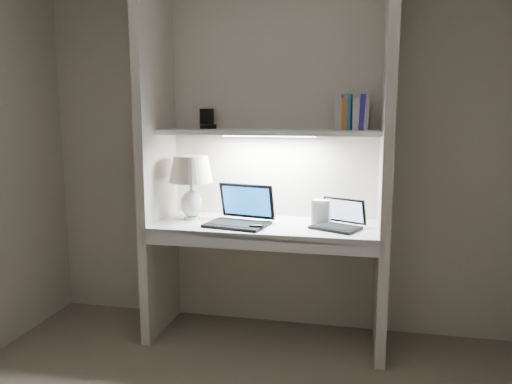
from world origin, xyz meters
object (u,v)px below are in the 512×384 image
(table_lamp, at_px, (191,177))
(laptop_netbook, at_px, (339,221))
(speaker, at_px, (321,212))
(book_row, at_px, (352,113))
(laptop_main, at_px, (241,215))

(table_lamp, distance_m, laptop_netbook, 1.00)
(speaker, xyz_separation_m, book_row, (0.17, 0.13, 0.62))
(book_row, bearing_deg, table_lamp, -171.07)
(laptop_main, xyz_separation_m, book_row, (0.67, 0.24, 0.64))
(table_lamp, relative_size, laptop_main, 0.99)
(laptop_main, bearing_deg, laptop_netbook, 13.11)
(laptop_netbook, xyz_separation_m, book_row, (0.05, 0.22, 0.66))
(laptop_main, bearing_deg, speaker, 23.20)
(laptop_main, distance_m, speaker, 0.51)
(laptop_main, height_order, book_row, book_row)
(laptop_netbook, height_order, book_row, book_row)
(table_lamp, bearing_deg, laptop_main, -12.30)
(laptop_main, relative_size, laptop_netbook, 1.20)
(table_lamp, height_order, laptop_netbook, table_lamp)
(speaker, bearing_deg, book_row, 43.95)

